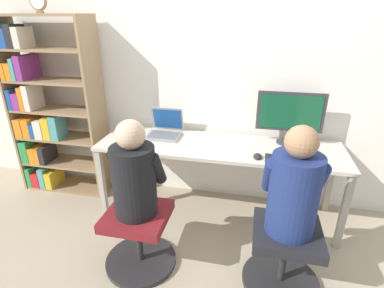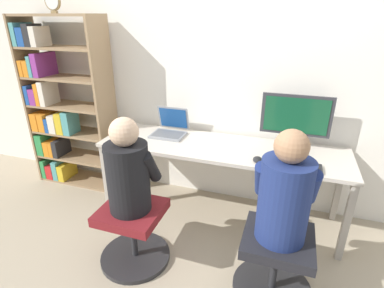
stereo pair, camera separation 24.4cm
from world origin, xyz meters
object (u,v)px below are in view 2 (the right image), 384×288
Objects in this scene: bookshelf at (59,109)px; desk_clock at (53,2)px; desktop_monitor at (295,119)px; person_at_laptop at (128,171)px; keyboard at (293,165)px; office_chair_right at (133,232)px; laptop at (170,129)px; office_chair_left at (275,262)px; person_at_monitor at (285,193)px.

bookshelf is 9.88× the size of desk_clock.
person_at_laptop is (-1.06, -0.94, -0.19)m from desktop_monitor.
keyboard is (0.02, -0.38, -0.24)m from desktop_monitor.
desktop_monitor reaches higher than office_chair_right.
desk_clock is (-1.03, -0.11, 1.11)m from laptop.
desktop_monitor is at bearing 4.23° from desk_clock.
desk_clock reaches higher than person_at_laptop.
desktop_monitor is at bearing 92.93° from keyboard.
office_chair_left is 1.04m from office_chair_right.
keyboard is 2.46m from desk_clock.
desk_clock reaches higher than desktop_monitor.
keyboard is 1.22m from person_at_laptop.
desktop_monitor is 1.43m from person_at_laptop.
desk_clock reaches higher than person_at_monitor.
bookshelf is (-2.35, 0.84, 0.59)m from office_chair_left.
laptop is 0.75× the size of keyboard.
bookshelf reaches higher than laptop.
person_at_monitor is at bearing -37.86° from laptop.
person_at_laptop is (-1.08, -0.56, 0.05)m from keyboard.
office_chair_left is at bearing -19.59° from bookshelf.
office_chair_right is 0.30× the size of bookshelf.
person_at_laptop reaches higher than laptop.
desktop_monitor is at bearing 41.77° from office_chair_right.
office_chair_left is at bearing -90.00° from person_at_monitor.
office_chair_left is 1.16m from person_at_laptop.
desk_clock is at bearing -21.04° from bookshelf.
laptop reaches higher than office_chair_left.
keyboard is at bearing -87.07° from desktop_monitor.
bookshelf reaches higher than person_at_monitor.
laptop reaches higher than keyboard.
laptop is (-1.12, -0.05, -0.21)m from desktop_monitor.
desktop_monitor is at bearing 1.78° from bookshelf.
office_chair_left is 0.54m from person_at_monitor.
desk_clock reaches higher than laptop.
bookshelf reaches higher than person_at_laptop.
office_chair_left is 2.57m from bookshelf.
desk_clock is (-2.13, 0.75, 1.08)m from person_at_monitor.
office_chair_right is 1.68m from bookshelf.
office_chair_left and office_chair_right have the same top height.
laptop is 1.03m from office_chair_right.
desk_clock is at bearing 144.45° from person_at_laptop.
desktop_monitor is 1.06× the size of office_chair_left.
laptop reaches higher than office_chair_right.
office_chair_right is at bearing -177.84° from person_at_monitor.
desktop_monitor is 1.82× the size of laptop.
person_at_laptop is 0.39× the size of bookshelf.
person_at_monitor is at bearing -94.27° from keyboard.
keyboard is 2.30× the size of desk_clock.
laptop is 1.26m from bookshelf.
office_chair_left is 2.78m from desk_clock.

